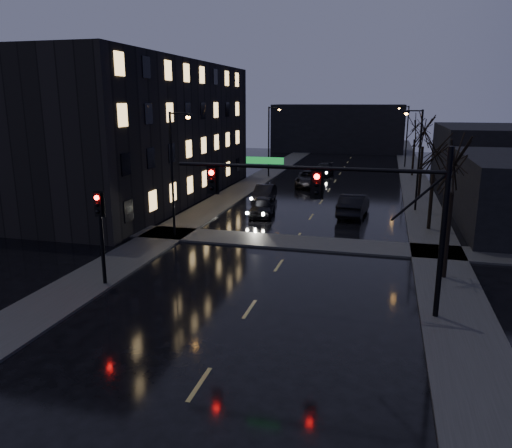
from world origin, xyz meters
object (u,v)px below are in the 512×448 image
Objects in this scene: oncoming_car_c at (310,179)px; oncoming_car_d at (323,169)px; oncoming_car_b at (264,193)px; oncoming_car_a at (262,206)px; lead_car at (353,205)px.

oncoming_car_c is 1.19× the size of oncoming_car_d.
oncoming_car_a is at bearing -80.73° from oncoming_car_b.
oncoming_car_c is at bearing 77.60° from oncoming_car_a.
lead_car is at bearing -73.45° from oncoming_car_d.
oncoming_car_a reaches higher than oncoming_car_b.
oncoming_car_d is at bearing 83.42° from oncoming_car_c.
oncoming_car_c is 13.81m from lead_car.
oncoming_car_b is 17.47m from oncoming_car_d.
oncoming_car_b is 0.76× the size of oncoming_car_c.
lead_car is (6.80, 1.79, 0.12)m from oncoming_car_a.
oncoming_car_d is (3.08, 17.20, -0.02)m from oncoming_car_b.
oncoming_car_c reaches higher than oncoming_car_b.
lead_car is at bearing -27.56° from oncoming_car_b.
oncoming_car_d is 0.93× the size of lead_car.
oncoming_car_a is 5.60m from oncoming_car_b.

